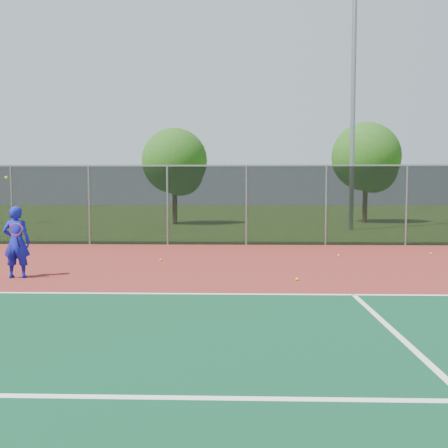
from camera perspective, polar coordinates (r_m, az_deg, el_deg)
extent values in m
plane|color=#39601B|center=(7.20, 4.10, -13.22)|extent=(120.00, 120.00, 0.00)
cube|color=maroon|center=(9.13, 3.56, -9.44)|extent=(30.00, 20.00, 0.02)
cube|color=white|center=(10.35, 14.60, -7.83)|extent=(22.00, 0.10, 0.00)
cube|color=black|center=(18.89, 2.56, 2.14)|extent=(30.00, 0.04, 3.00)
cube|color=gray|center=(18.90, 2.58, 6.69)|extent=(30.00, 0.06, 0.06)
imported|color=#1318B2|center=(12.83, -22.62, -1.91)|extent=(0.65, 0.45, 1.72)
cylinder|color=black|center=(12.54, -22.46, -1.92)|extent=(0.03, 0.15, 0.27)
torus|color=#A51414|center=(12.42, -22.69, -0.59)|extent=(0.30, 0.13, 0.29)
sphere|color=#C9CC17|center=(12.97, -23.63, 4.89)|extent=(0.07, 0.07, 0.07)
sphere|color=#C9CC17|center=(11.72, 8.35, -6.25)|extent=(0.07, 0.07, 0.07)
sphere|color=#C9CC17|center=(17.47, 22.59, -3.13)|extent=(0.07, 0.07, 0.07)
sphere|color=#C9CC17|center=(16.11, 12.96, -3.51)|extent=(0.07, 0.07, 0.07)
sphere|color=#C9CC17|center=(14.81, -7.23, -4.09)|extent=(0.07, 0.07, 0.07)
cylinder|color=gray|center=(27.09, 14.52, 12.33)|extent=(0.24, 0.24, 12.23)
cylinder|color=#362313|center=(30.49, -5.64, 2.07)|extent=(0.30, 0.30, 2.23)
sphere|color=#1E4813|center=(30.52, -5.68, 7.19)|extent=(3.96, 3.96, 3.96)
sphere|color=#1E4813|center=(30.14, -4.98, 5.82)|extent=(2.72, 2.72, 2.72)
cylinder|color=#362313|center=(33.02, 15.81, 2.26)|extent=(0.30, 0.30, 2.43)
sphere|color=#1E4813|center=(33.07, 15.91, 7.41)|extent=(4.32, 4.32, 4.32)
sphere|color=#1E4813|center=(32.84, 16.69, 6.01)|extent=(2.97, 2.97, 2.97)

